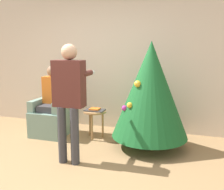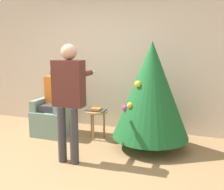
{
  "view_description": "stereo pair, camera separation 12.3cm",
  "coord_description": "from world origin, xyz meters",
  "px_view_note": "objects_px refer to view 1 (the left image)",
  "views": [
    {
      "loc": [
        1.71,
        -2.73,
        1.62
      ],
      "look_at": [
        0.56,
        0.88,
        0.93
      ],
      "focal_mm": 42.0,
      "sensor_mm": 36.0,
      "label": 1
    },
    {
      "loc": [
        1.83,
        -2.69,
        1.62
      ],
      "look_at": [
        0.56,
        0.88,
        0.93
      ],
      "focal_mm": 42.0,
      "sensor_mm": 36.0,
      "label": 2
    }
  ],
  "objects_px": {
    "armchair": "(53,116)",
    "side_stool": "(95,115)",
    "person_standing": "(69,93)",
    "christmas_tree": "(150,90)",
    "person_seated": "(51,97)"
  },
  "relations": [
    {
      "from": "armchair",
      "to": "person_seated",
      "type": "xyz_separation_m",
      "value": [
        -0.0,
        -0.02,
        0.36
      ]
    },
    {
      "from": "christmas_tree",
      "to": "armchair",
      "type": "relative_size",
      "value": 1.76
    },
    {
      "from": "armchair",
      "to": "person_standing",
      "type": "height_order",
      "value": "person_standing"
    },
    {
      "from": "armchair",
      "to": "person_seated",
      "type": "height_order",
      "value": "person_seated"
    },
    {
      "from": "armchair",
      "to": "side_stool",
      "type": "bearing_deg",
      "value": 1.37
    },
    {
      "from": "person_seated",
      "to": "side_stool",
      "type": "bearing_deg",
      "value": 3.04
    },
    {
      "from": "person_standing",
      "to": "side_stool",
      "type": "relative_size",
      "value": 3.3
    },
    {
      "from": "person_seated",
      "to": "christmas_tree",
      "type": "bearing_deg",
      "value": -3.04
    },
    {
      "from": "christmas_tree",
      "to": "side_stool",
      "type": "distance_m",
      "value": 1.15
    },
    {
      "from": "armchair",
      "to": "side_stool",
      "type": "xyz_separation_m",
      "value": [
        0.84,
        0.02,
        0.07
      ]
    },
    {
      "from": "armchair",
      "to": "person_standing",
      "type": "relative_size",
      "value": 0.58
    },
    {
      "from": "armchair",
      "to": "side_stool",
      "type": "distance_m",
      "value": 0.85
    },
    {
      "from": "person_seated",
      "to": "person_standing",
      "type": "bearing_deg",
      "value": -48.36
    },
    {
      "from": "christmas_tree",
      "to": "side_stool",
      "type": "height_order",
      "value": "christmas_tree"
    },
    {
      "from": "christmas_tree",
      "to": "side_stool",
      "type": "bearing_deg",
      "value": 171.92
    }
  ]
}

